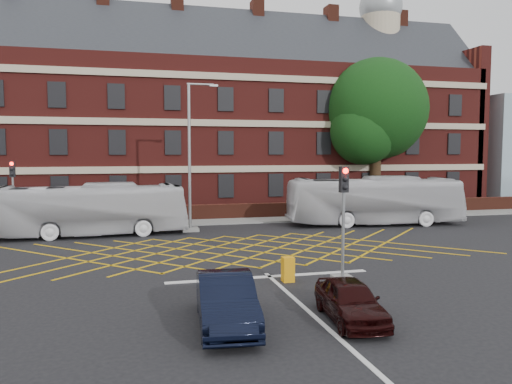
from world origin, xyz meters
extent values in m
plane|color=black|center=(0.00, 0.00, 0.00)|extent=(120.00, 120.00, 0.00)
cube|color=#5D1B18|center=(0.00, 22.00, 6.00)|extent=(50.00, 12.00, 12.00)
cube|color=#202328|center=(0.00, 22.00, 12.00)|extent=(51.00, 10.61, 10.61)
cube|color=#B7A88C|center=(0.00, 15.92, 7.00)|extent=(50.00, 0.18, 0.50)
cube|color=black|center=(0.00, 15.94, 5.50)|extent=(1.20, 0.14, 1.80)
cube|color=#4F1F15|center=(-7.00, 22.00, 16.50)|extent=(1.00, 1.40, 3.20)
cylinder|color=#B7A88C|center=(18.00, 22.00, 15.00)|extent=(3.60, 3.60, 6.00)
sphere|color=gray|center=(18.00, 22.00, 18.40)|extent=(4.00, 4.00, 4.00)
cube|color=#4F1F15|center=(0.00, 13.00, 0.55)|extent=(56.00, 0.50, 1.10)
cube|color=slate|center=(0.00, 12.00, 0.06)|extent=(60.00, 3.00, 0.12)
cube|color=#CC990C|center=(0.00, 2.00, 0.01)|extent=(8.22, 8.22, 0.02)
cube|color=silver|center=(0.00, -3.50, 0.01)|extent=(8.00, 0.30, 0.02)
cube|color=silver|center=(0.00, -10.00, 0.01)|extent=(0.15, 14.00, 0.02)
imported|color=silver|center=(-7.36, 8.12, 1.51)|extent=(10.90, 2.85, 3.02)
imported|color=silver|center=(10.45, 8.10, 1.60)|extent=(11.75, 4.18, 3.20)
imported|color=black|center=(-2.64, -8.42, 0.71)|extent=(1.89, 4.43, 1.42)
imported|color=black|center=(0.87, -8.90, 0.59)|extent=(1.74, 3.61, 1.19)
cylinder|color=black|center=(14.45, 15.67, 3.33)|extent=(0.90, 0.90, 6.65)
sphere|color=black|center=(14.45, 15.67, 8.30)|extent=(8.24, 8.24, 8.24)
sphere|color=black|center=(12.95, 14.87, 6.45)|extent=(5.35, 5.35, 5.35)
sphere|color=black|center=(15.95, 16.47, 6.85)|extent=(4.94, 4.94, 4.94)
cube|color=slate|center=(2.45, -4.81, 0.10)|extent=(0.70, 0.70, 0.20)
cylinder|color=gray|center=(2.45, -4.81, 1.75)|extent=(0.12, 0.12, 3.50)
cube|color=black|center=(2.45, -4.81, 3.80)|extent=(0.30, 0.25, 0.95)
sphere|color=#FF0C05|center=(2.45, -4.95, 4.12)|extent=(0.20, 0.20, 0.20)
cube|color=slate|center=(-11.85, 10.20, 0.10)|extent=(0.70, 0.70, 0.20)
cylinder|color=gray|center=(-11.85, 10.20, 1.75)|extent=(0.12, 0.12, 3.50)
cube|color=black|center=(-11.85, 10.20, 3.80)|extent=(0.30, 0.25, 0.95)
sphere|color=#FF0C05|center=(-11.85, 10.06, 4.12)|extent=(0.20, 0.20, 0.20)
cube|color=slate|center=(-1.66, 8.43, 0.10)|extent=(1.00, 1.00, 0.20)
cylinder|color=gray|center=(-1.66, 8.43, 4.42)|extent=(0.18, 0.18, 8.84)
cylinder|color=gray|center=(-0.96, 8.43, 8.84)|extent=(1.60, 0.12, 0.12)
cube|color=gray|center=(-0.16, 8.43, 8.79)|extent=(0.50, 0.20, 0.12)
cube|color=orange|center=(0.47, -4.34, 0.46)|extent=(0.42, 0.41, 0.92)
camera|label=1|loc=(-5.14, -21.69, 4.80)|focal=35.00mm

